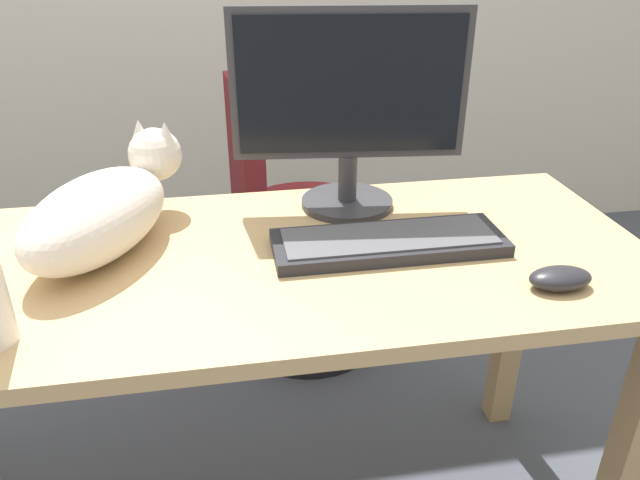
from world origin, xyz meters
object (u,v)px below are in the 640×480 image
(computer_mouse, at_px, (560,278))
(cat, at_px, (104,210))
(monitor, at_px, (349,104))
(office_chair, at_px, (293,241))
(keyboard, at_px, (389,242))

(computer_mouse, bearing_deg, cat, 160.34)
(cat, relative_size, computer_mouse, 4.99)
(monitor, bearing_deg, computer_mouse, -54.26)
(office_chair, relative_size, monitor, 1.85)
(monitor, xyz_separation_m, cat, (-0.49, -0.12, -0.15))
(office_chair, xyz_separation_m, keyboard, (0.09, -0.74, 0.37))
(monitor, bearing_deg, office_chair, 96.37)
(monitor, bearing_deg, cat, -166.24)
(cat, bearing_deg, keyboard, -9.75)
(monitor, distance_m, keyboard, 0.30)
(cat, height_order, computer_mouse, cat)
(keyboard, bearing_deg, office_chair, 97.34)
(office_chair, distance_m, computer_mouse, 1.05)
(keyboard, bearing_deg, monitor, 99.78)
(monitor, relative_size, cat, 0.87)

